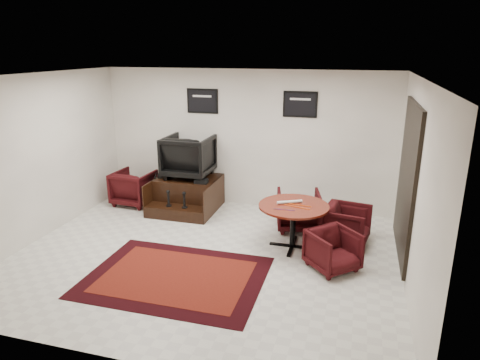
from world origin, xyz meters
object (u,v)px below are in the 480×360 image
Objects in this scene: shine_chair at (189,154)px; meeting_table at (294,210)px; table_chair_back at (298,208)px; armchair_side at (134,186)px; table_chair_window at (347,223)px; table_chair_corner at (333,248)px; shine_podium at (188,195)px.

meeting_table is at bearing 150.29° from shine_chair.
shine_chair is 2.52m from table_chair_back.
shine_chair is 1.19× the size of armchair_side.
armchair_side is 1.09× the size of table_chair_window.
armchair_side is at bearing 114.70° from table_chair_corner.
table_chair_back is 1.07× the size of table_chair_window.
meeting_table reaches higher than table_chair_corner.
table_chair_window reaches higher than shine_podium.
armchair_side reaches higher than table_chair_back.
table_chair_back is 1.16× the size of table_chair_corner.
shine_podium is at bearing 152.75° from meeting_table.
table_chair_window is (0.88, -0.42, -0.02)m from table_chair_back.
armchair_side is 0.69× the size of meeting_table.
table_chair_corner is (-0.16, -0.96, -0.03)m from table_chair_window.
armchair_side reaches higher than meeting_table.
table_chair_back reaches higher than shine_podium.
table_chair_back is (-0.03, 0.81, -0.27)m from meeting_table.
shine_podium is 0.83m from shine_chair.
table_chair_window is at bearing 37.64° from table_chair_corner.
table_chair_back is 1.55m from table_chair_corner.
meeting_table is (2.37, -1.22, 0.36)m from shine_podium.
shine_chair reaches higher than table_chair_corner.
armchair_side is 4.60m from table_chair_corner.
table_chair_window is 1.09× the size of table_chair_corner.
shine_podium is 1.13× the size of meeting_table.
shine_podium is 1.63× the size of armchair_side.
shine_podium is 1.20m from armchair_side.
armchair_side is 1.02× the size of table_chair_back.
armchair_side is (-1.20, -0.18, -0.72)m from shine_chair.
table_chair_corner is (0.72, -1.38, -0.05)m from table_chair_back.
table_chair_back is 0.97m from table_chair_window.
table_chair_window is (0.85, 0.39, -0.29)m from meeting_table.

